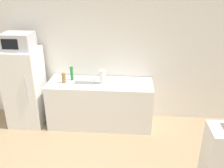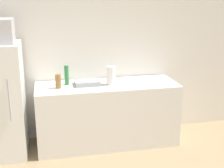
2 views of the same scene
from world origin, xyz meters
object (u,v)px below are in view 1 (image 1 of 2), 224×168
at_px(microwave, 18,41).
at_px(paper_towel_roll, 103,77).
at_px(bottle_short, 64,78).
at_px(refrigerator, 25,88).
at_px(bottle_tall, 72,73).

height_order(microwave, paper_towel_roll, microwave).
distance_m(microwave, bottle_short, 1.00).
xyz_separation_m(refrigerator, paper_towel_roll, (1.46, 0.02, 0.25)).
relative_size(refrigerator, paper_towel_roll, 5.85).
bearing_deg(paper_towel_roll, microwave, -179.24).
bearing_deg(bottle_tall, bottle_short, -131.18).
relative_size(microwave, paper_towel_roll, 2.03).
distance_m(refrigerator, bottle_tall, 0.92).
relative_size(refrigerator, bottle_tall, 5.57).
xyz_separation_m(refrigerator, bottle_short, (0.75, -0.00, 0.22)).
distance_m(refrigerator, bottle_short, 0.78).
xyz_separation_m(bottle_short, paper_towel_roll, (0.71, 0.02, 0.03)).
distance_m(bottle_short, paper_towel_roll, 0.71).
xyz_separation_m(refrigerator, bottle_tall, (0.87, 0.13, 0.26)).
bearing_deg(bottle_tall, refrigerator, -171.23).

